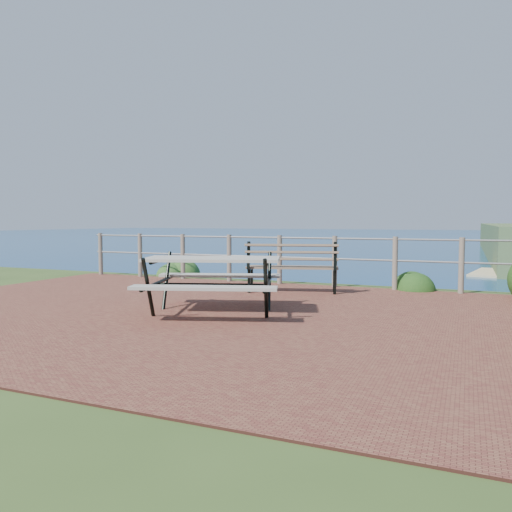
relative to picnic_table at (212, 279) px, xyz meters
The scene contains 7 objects.
ground 0.58m from the picnic_table, 162.21° to the left, with size 10.00×7.00×0.12m, color brown.
ocean 200.09m from the picnic_table, 90.08° to the left, with size 1200.00×1200.00×0.00m, color #135377.
safety_railing 3.45m from the picnic_table, 94.57° to the left, with size 9.40×0.10×1.00m.
picnic_table is the anchor object (origin of this frame).
park_bench 2.42m from the picnic_table, 81.60° to the left, with size 1.70×0.84×0.93m.
shrub_lip_west 5.23m from the picnic_table, 128.85° to the left, with size 0.87×0.87×0.65m, color #22471A.
shrub_lip_east 4.42m from the picnic_table, 60.81° to the left, with size 0.80×0.80×0.55m, color #143B12.
Camera 1 is at (3.54, -6.21, 1.31)m, focal length 35.00 mm.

